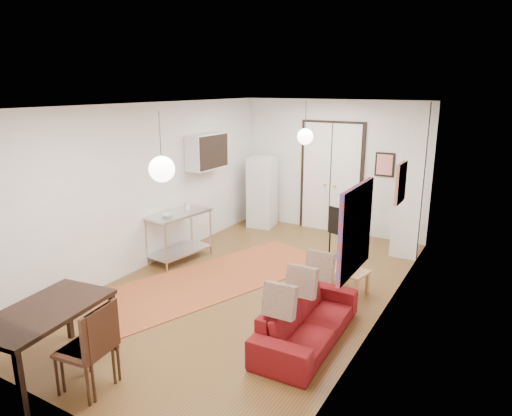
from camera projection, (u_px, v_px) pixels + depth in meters
The scene contains 27 objects.
floor at pixel (251, 286), 7.47m from camera, with size 7.00×7.00×0.00m, color brown.
ceiling at pixel (251, 105), 6.72m from camera, with size 4.20×7.00×0.02m, color silver.
wall_back at pixel (332, 167), 10.02m from camera, with size 4.20×0.02×2.90m, color white.
wall_front at pixel (56, 281), 4.17m from camera, with size 4.20×0.02×2.90m, color white.
wall_left at pixel (150, 186), 8.11m from camera, with size 0.02×7.00×2.90m, color white.
wall_right at pixel (386, 219), 6.08m from camera, with size 0.02×7.00×2.90m, color white.
double_doors at pixel (331, 178), 10.05m from camera, with size 1.44×0.06×2.50m, color white.
stub_partition at pixel (409, 183), 8.33m from camera, with size 0.50×0.10×2.90m, color white.
wall_cabinet at pixel (207, 151), 9.16m from camera, with size 0.35×1.00×0.70m, color white.
painting_popart at pixel (356, 230), 4.99m from camera, with size 0.05×1.00×1.00m, color red.
painting_abstract at pixel (401, 183), 6.67m from camera, with size 0.05×0.50×0.60m, color beige.
poster_back at pixel (385, 165), 9.40m from camera, with size 0.40×0.03×0.50m, color red.
print_left at pixel (215, 146), 9.64m from camera, with size 0.03×0.44×0.54m, color #97693F.
pendant_back at pixel (305, 137), 8.56m from camera, with size 0.30×0.30×0.80m.
pendant_front at pixel (162, 169), 5.21m from camera, with size 0.30×0.30×0.80m.
kilim_rug at pixel (217, 278), 7.77m from camera, with size 1.55×4.14×0.01m, color #BD652F.
sofa at pixel (308, 320), 5.81m from camera, with size 1.94×0.76×0.57m, color maroon.
coffee_table at pixel (342, 271), 7.27m from camera, with size 0.90×0.61×0.37m.
potted_plant at pixel (348, 259), 7.16m from camera, with size 0.32×0.28×0.36m, color #325D2A.
kitchen_counter at pixel (179, 230), 8.44m from camera, with size 0.76×1.28×0.92m.
bowl at pixel (168, 215), 8.10m from camera, with size 0.22×0.22×0.05m, color white.
soap_bottle at pixel (187, 205), 8.54m from camera, with size 0.09×0.09×0.19m, color #558FB9.
fridge at pixel (262, 192), 10.49m from camera, with size 0.57×0.57×1.62m, color silver.
dining_table at pixel (45, 316), 5.03m from camera, with size 1.00×1.53×0.80m.
dining_chair_near at pixel (95, 335), 4.92m from camera, with size 0.53×0.70×0.99m.
dining_chair_far at pixel (90, 338), 4.86m from camera, with size 0.53×0.70×0.99m.
black_side_chair at pixel (347, 225), 8.77m from camera, with size 0.56×0.57×0.98m.
Camera 1 is at (3.51, -5.92, 3.17)m, focal length 32.00 mm.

